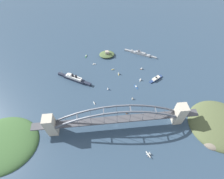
% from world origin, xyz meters
% --- Properties ---
extents(ground_plane, '(1400.00, 1400.00, 0.00)m').
position_xyz_m(ground_plane, '(0.00, 0.00, 0.00)').
color(ground_plane, '#2D4256').
extents(harbor_arch_bridge, '(287.52, 17.03, 58.70)m').
position_xyz_m(harbor_arch_bridge, '(0.00, -0.00, 25.57)').
color(harbor_arch_bridge, '#BCB29E').
rests_on(harbor_arch_bridge, ground).
extents(headland_west_shore, '(124.72, 106.33, 22.52)m').
position_xyz_m(headland_west_shore, '(-200.24, -16.90, 0.00)').
color(headland_west_shore, '#3D6033').
rests_on(headland_west_shore, ground).
extents(headland_east_shore, '(112.02, 107.54, 27.63)m').
position_xyz_m(headland_east_shore, '(187.20, -18.48, 0.00)').
color(headland_east_shore, '#515B38').
rests_on(headland_east_shore, ground).
extents(ocean_liner, '(76.05, 47.00, 18.00)m').
position_xyz_m(ocean_liner, '(-80.58, 121.85, 5.24)').
color(ocean_liner, '#1E2333').
rests_on(ocean_liner, ground).
extents(naval_cruiser, '(76.62, 44.39, 17.53)m').
position_xyz_m(naval_cruiser, '(84.27, 195.52, 3.12)').
color(naval_cruiser, gray).
rests_on(naval_cruiser, ground).
extents(harbor_ferry_steamer, '(34.12, 23.96, 7.83)m').
position_xyz_m(harbor_ferry_steamer, '(102.28, 105.63, 2.37)').
color(harbor_ferry_steamer, navy).
rests_on(harbor_ferry_steamer, ground).
extents(fort_island_mid_harbor, '(38.71, 30.04, 14.28)m').
position_xyz_m(fort_island_mid_harbor, '(-1.19, 199.53, 3.90)').
color(fort_island_mid_harbor, '#4C6038').
rests_on(fort_island_mid_harbor, ground).
extents(seaplane_taxiing_near_bridge, '(8.18, 10.98, 5.25)m').
position_xyz_m(seaplane_taxiing_near_bridge, '(45.79, -56.88, 2.27)').
color(seaplane_taxiing_near_bridge, '#B7B7B2').
rests_on(seaplane_taxiing_near_bridge, ground).
extents(small_boat_0, '(6.21, 7.47, 7.59)m').
position_xyz_m(small_boat_0, '(67.33, 106.57, 3.59)').
color(small_boat_0, silver).
rests_on(small_boat_0, ground).
extents(small_boat_1, '(7.24, 4.99, 7.89)m').
position_xyz_m(small_boat_1, '(77.18, 141.52, 3.68)').
color(small_boat_1, brown).
rests_on(small_boat_1, ground).
extents(small_boat_2, '(4.05, 7.68, 2.32)m').
position_xyz_m(small_boat_2, '(-38.54, 53.95, 0.81)').
color(small_boat_2, silver).
rests_on(small_boat_2, ground).
extents(small_boat_3, '(6.33, 12.47, 2.02)m').
position_xyz_m(small_boat_3, '(53.72, 87.84, 0.71)').
color(small_boat_3, '#234C8C').
rests_on(small_boat_3, ground).
extents(small_boat_4, '(7.33, 1.87, 2.45)m').
position_xyz_m(small_boat_4, '(8.55, 146.18, 0.87)').
color(small_boat_4, gold).
rests_on(small_boat_4, ground).
extents(small_boat_5, '(8.87, 2.04, 1.97)m').
position_xyz_m(small_boat_5, '(-35.27, 169.47, 0.70)').
color(small_boat_5, silver).
rests_on(small_boat_5, ground).
extents(small_boat_6, '(7.22, 5.64, 7.15)m').
position_xyz_m(small_boat_6, '(-8.05, 87.17, 3.36)').
color(small_boat_6, '#234C8C').
rests_on(small_boat_6, ground).
extents(small_boat_7, '(4.12, 6.91, 6.84)m').
position_xyz_m(small_boat_7, '(40.23, 56.79, 3.23)').
color(small_boat_7, black).
rests_on(small_boat_7, ground).
extents(small_boat_8, '(5.07, 6.43, 7.80)m').
position_xyz_m(small_boat_8, '(21.41, 25.76, 3.60)').
color(small_boat_8, brown).
rests_on(small_boat_8, ground).
extents(small_boat_9, '(4.55, 12.02, 2.15)m').
position_xyz_m(small_boat_9, '(-54.59, 201.65, 0.77)').
color(small_boat_9, '#2D6B3D').
rests_on(small_boat_9, ground).
extents(small_boat_10, '(4.53, 7.47, 8.82)m').
position_xyz_m(small_boat_10, '(20.72, 130.18, 4.08)').
color(small_boat_10, gold).
rests_on(small_boat_10, ground).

